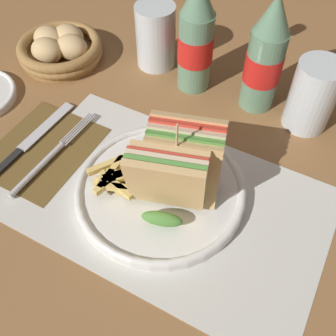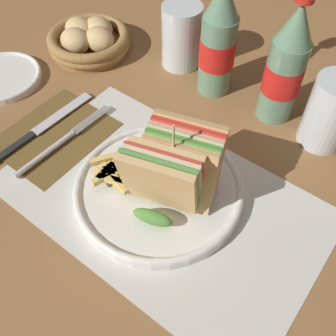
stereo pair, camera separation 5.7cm
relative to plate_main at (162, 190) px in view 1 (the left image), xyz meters
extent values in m
plane|color=olive|center=(0.00, -0.01, -0.01)|extent=(4.00, 4.00, 0.00)
cube|color=silver|center=(0.01, -0.01, -0.01)|extent=(0.47, 0.29, 0.00)
cylinder|color=white|center=(0.00, 0.00, 0.00)|extent=(0.25, 0.25, 0.01)
torus|color=white|center=(0.00, 0.00, 0.00)|extent=(0.25, 0.25, 0.01)
cube|color=tan|center=(0.02, -0.03, 0.06)|extent=(0.11, 0.06, 0.10)
cube|color=#518E3D|center=(0.02, -0.02, 0.06)|extent=(0.11, 0.06, 0.10)
cube|color=beige|center=(0.02, -0.01, 0.06)|extent=(0.11, 0.06, 0.10)
cube|color=red|center=(0.02, 0.00, 0.06)|extent=(0.11, 0.06, 0.10)
cube|color=tan|center=(0.01, 0.00, 0.06)|extent=(0.11, 0.06, 0.10)
ellipsoid|color=#518E3D|center=(0.03, -0.05, 0.02)|extent=(0.06, 0.04, 0.02)
cube|color=tan|center=(0.03, 0.00, 0.06)|extent=(0.11, 0.06, 0.10)
cube|color=#518E3D|center=(0.03, 0.01, 0.06)|extent=(0.11, 0.06, 0.10)
cube|color=beige|center=(0.02, 0.02, 0.06)|extent=(0.11, 0.06, 0.10)
cube|color=red|center=(0.02, 0.03, 0.06)|extent=(0.11, 0.06, 0.10)
cube|color=tan|center=(0.02, 0.04, 0.06)|extent=(0.11, 0.06, 0.10)
ellipsoid|color=#518E3D|center=(0.03, 0.00, 0.02)|extent=(0.06, 0.04, 0.02)
cylinder|color=tan|center=(0.02, 0.00, 0.08)|extent=(0.00, 0.00, 0.13)
cube|color=#E5C166|center=(-0.05, 0.00, 0.01)|extent=(0.05, 0.06, 0.01)
cube|color=#E5C166|center=(-0.06, -0.03, 0.01)|extent=(0.07, 0.04, 0.01)
cube|color=#E5C166|center=(-0.05, -0.02, 0.01)|extent=(0.03, 0.05, 0.01)
cube|color=#E5C166|center=(-0.05, -0.02, 0.01)|extent=(0.06, 0.06, 0.01)
cube|color=#E5C166|center=(-0.06, -0.04, 0.02)|extent=(0.02, 0.06, 0.01)
cube|color=#E5C166|center=(-0.07, -0.02, 0.02)|extent=(0.01, 0.07, 0.01)
cube|color=#E5C166|center=(-0.05, -0.02, 0.02)|extent=(0.04, 0.05, 0.01)
cube|color=#E5C166|center=(-0.05, -0.04, 0.02)|extent=(0.06, 0.02, 0.01)
cube|color=#E5C166|center=(-0.06, 0.02, 0.02)|extent=(0.02, 0.05, 0.01)
cube|color=#E5C166|center=(-0.06, -0.02, 0.02)|extent=(0.05, 0.05, 0.01)
cube|color=#E5C166|center=(-0.05, -0.02, 0.02)|extent=(0.06, 0.02, 0.01)
cube|color=#E5C166|center=(-0.08, -0.01, 0.02)|extent=(0.05, 0.07, 0.01)
cube|color=#E5C166|center=(-0.05, -0.04, 0.02)|extent=(0.06, 0.03, 0.01)
cube|color=#E5C166|center=(-0.06, -0.02, 0.02)|extent=(0.04, 0.05, 0.01)
ellipsoid|color=maroon|center=(-0.04, 0.03, 0.02)|extent=(0.03, 0.03, 0.01)
cube|color=brown|center=(-0.21, -0.01, -0.01)|extent=(0.15, 0.18, 0.00)
cylinder|color=silver|center=(-0.19, -0.05, 0.00)|extent=(0.01, 0.12, 0.01)
cylinder|color=silver|center=(-0.19, 0.05, 0.00)|extent=(0.01, 0.08, 0.00)
cylinder|color=silver|center=(-0.19, 0.05, 0.00)|extent=(0.01, 0.08, 0.00)
cylinder|color=silver|center=(-0.18, 0.05, 0.00)|extent=(0.01, 0.08, 0.00)
cylinder|color=silver|center=(-0.18, 0.04, 0.00)|extent=(0.01, 0.08, 0.00)
cube|color=black|center=(-0.24, -0.08, 0.00)|extent=(0.01, 0.08, 0.00)
cube|color=silver|center=(-0.24, 0.03, 0.00)|extent=(0.02, 0.13, 0.00)
cylinder|color=slate|center=(-0.07, 0.25, 0.06)|extent=(0.06, 0.06, 0.14)
cylinder|color=red|center=(-0.07, 0.25, 0.07)|extent=(0.06, 0.06, 0.05)
cylinder|color=slate|center=(0.05, 0.26, 0.06)|extent=(0.06, 0.06, 0.14)
cylinder|color=red|center=(0.05, 0.26, 0.07)|extent=(0.06, 0.06, 0.05)
cone|color=slate|center=(0.05, 0.26, 0.17)|extent=(0.06, 0.06, 0.06)
cylinder|color=silver|center=(0.14, 0.25, 0.05)|extent=(0.08, 0.08, 0.12)
cylinder|color=black|center=(0.14, 0.25, 0.01)|extent=(0.07, 0.07, 0.04)
cylinder|color=silver|center=(-0.16, 0.28, 0.05)|extent=(0.08, 0.08, 0.12)
cylinder|color=olive|center=(-0.34, 0.20, 0.00)|extent=(0.15, 0.15, 0.01)
torus|color=olive|center=(-0.34, 0.20, 0.01)|extent=(0.17, 0.17, 0.02)
torus|color=olive|center=(-0.34, 0.20, 0.02)|extent=(0.17, 0.17, 0.02)
ellipsoid|color=tan|center=(-0.31, 0.20, 0.03)|extent=(0.06, 0.05, 0.05)
ellipsoid|color=tan|center=(-0.34, 0.23, 0.03)|extent=(0.06, 0.05, 0.05)
ellipsoid|color=tan|center=(-0.37, 0.20, 0.03)|extent=(0.06, 0.05, 0.05)
ellipsoid|color=tan|center=(-0.34, 0.17, 0.03)|extent=(0.06, 0.05, 0.05)
camera|label=1|loc=(0.17, -0.29, 0.47)|focal=42.00mm
camera|label=2|loc=(0.22, -0.26, 0.47)|focal=42.00mm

